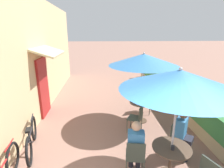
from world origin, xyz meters
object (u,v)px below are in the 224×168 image
cafe_chair_near_left (135,155)px  patio_table_mid (141,107)px  patio_umbrella_near (179,80)px  cafe_chair_mid_right (137,117)px  seated_patron_near_back (183,132)px  patio_umbrella_mid (144,60)px  cafe_chair_near_back (177,137)px  coffee_cup_near (173,148)px  cafe_chair_mid_left (144,99)px  bicycle_second (32,138)px  patio_table_near (171,155)px  seated_patron_near_left (136,145)px

cafe_chair_near_left → patio_table_mid: 2.48m
patio_umbrella_near → cafe_chair_mid_right: (-0.34, 1.75, -1.62)m
patio_umbrella_near → seated_patron_near_back: size_ratio=1.90×
patio_table_mid → patio_umbrella_mid: (-0.00, 0.00, 1.62)m
patio_umbrella_near → patio_table_mid: patio_umbrella_near is taller
patio_table_mid → cafe_chair_mid_right: bearing=-112.3°
cafe_chair_near_back → coffee_cup_near: bearing=8.0°
seated_patron_near_back → cafe_chair_mid_left: seated_patron_near_back is taller
patio_umbrella_mid → cafe_chair_mid_left: 1.79m
cafe_chair_mid_right → bicycle_second: (-2.89, -0.68, -0.15)m
patio_table_near → cafe_chair_mid_right: cafe_chair_mid_right is taller
patio_umbrella_near → cafe_chair_near_left: size_ratio=2.73×
cafe_chair_near_back → coffee_cup_near: cafe_chair_near_back is taller
cafe_chair_mid_left → seated_patron_near_back: bearing=34.3°
cafe_chair_near_back → cafe_chair_mid_right: 1.36m
patio_umbrella_mid → patio_umbrella_near: bearing=-88.6°
cafe_chair_mid_right → bicycle_second: size_ratio=0.51×
patio_umbrella_near → coffee_cup_near: (-0.02, -0.08, -1.39)m
cafe_chair_mid_left → patio_table_mid: bearing=5.9°
coffee_cup_near → cafe_chair_mid_left: cafe_chair_mid_left is taller
seated_patron_near_back → bicycle_second: seated_patron_near_back is taller
seated_patron_near_left → coffee_cup_near: (0.70, -0.24, 0.06)m
patio_table_near → coffee_cup_near: 0.25m
seated_patron_near_left → coffee_cup_near: seated_patron_near_left is taller
cafe_chair_mid_right → patio_umbrella_near: bearing=-140.7°
patio_table_near → seated_patron_near_back: 0.76m
coffee_cup_near → patio_umbrella_mid: (-0.04, 2.51, 1.39)m
patio_table_mid → patio_umbrella_near: bearing=-88.6°
patio_umbrella_near → cafe_chair_mid_left: (0.22, 3.12, -1.62)m
seated_patron_near_left → seated_patron_near_back: size_ratio=1.00×
patio_table_mid → cafe_chair_mid_right: size_ratio=0.91×
cafe_chair_mid_right → seated_patron_near_back: bearing=-116.9°
seated_patron_near_left → cafe_chair_near_back: size_ratio=1.44×
patio_umbrella_near → patio_umbrella_mid: size_ratio=1.00×
patio_table_mid → patio_table_near: bearing=-88.6°
seated_patron_near_back → patio_table_mid: size_ratio=1.57×
seated_patron_near_left → cafe_chair_mid_right: bearing=86.2°
bicycle_second → patio_umbrella_mid: bearing=9.5°
patio_umbrella_near → cafe_chair_mid_left: bearing=85.9°
cafe_chair_near_left → patio_table_mid: bearing=83.7°
cafe_chair_near_back → patio_umbrella_near: bearing=5.9°
coffee_cup_near → cafe_chair_mid_right: bearing=100.0°
cafe_chair_near_left → seated_patron_near_back: (1.24, 0.50, 0.17)m
patio_umbrella_mid → bicycle_second: size_ratio=1.38×
cafe_chair_near_left → patio_umbrella_mid: patio_umbrella_mid is taller
coffee_cup_near → patio_table_mid: coffee_cup_near is taller
cafe_chair_near_back → cafe_chair_near_left: bearing=-24.1°
cafe_chair_mid_left → cafe_chair_mid_right: 1.48m
cafe_chair_near_back → seated_patron_near_back: seated_patron_near_back is taller
patio_table_mid → cafe_chair_mid_left: (0.28, 0.69, -0.00)m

